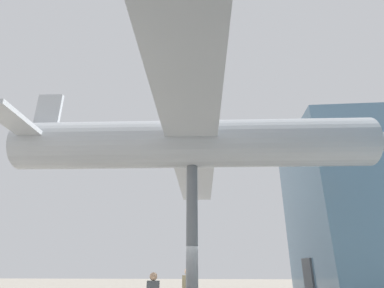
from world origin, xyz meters
name	(u,v)px	position (x,y,z in m)	size (l,w,h in m)	color
glass_pavilion_left	(384,209)	(-8.88, 11.95, 5.30)	(9.44, 10.90, 11.19)	#60849E
support_pylon_central	(192,238)	(0.00, 0.00, 2.80)	(0.44, 0.44, 5.60)	slate
suspended_airplane	(199,144)	(-0.01, 0.29, 6.62)	(21.97, 16.49, 3.52)	#B2B7BC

